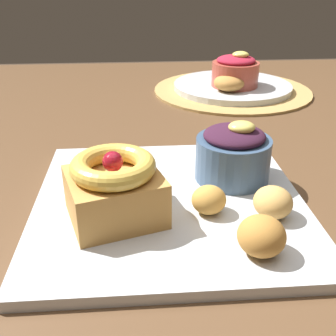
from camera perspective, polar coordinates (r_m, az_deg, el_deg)
dining_table at (r=0.70m, az=1.96°, el=-1.87°), size 1.43×1.10×0.73m
woven_placemat at (r=0.92m, az=8.77°, el=10.50°), size 0.33×0.33×0.00m
front_plate at (r=0.47m, az=0.19°, el=-4.81°), size 0.30×0.30×0.01m
cake_slice at (r=0.42m, az=-7.35°, el=-2.73°), size 0.11×0.11×0.07m
berry_ramekin at (r=0.50m, az=8.94°, el=1.98°), size 0.09×0.09×0.07m
fritter_front at (r=0.44m, az=14.20°, el=-4.57°), size 0.04×0.04×0.03m
fritter_middle at (r=0.38m, az=12.70°, el=-9.07°), size 0.04×0.04×0.04m
fritter_back at (r=0.43m, az=5.31°, el=-4.37°), size 0.04×0.03×0.03m
back_plate at (r=0.92m, az=8.80°, el=11.01°), size 0.25×0.25×0.01m
back_ramekin at (r=0.89m, az=9.24°, el=13.01°), size 0.10×0.10×0.07m
back_pastry at (r=0.86m, az=8.38°, el=11.49°), size 0.06×0.06×0.03m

